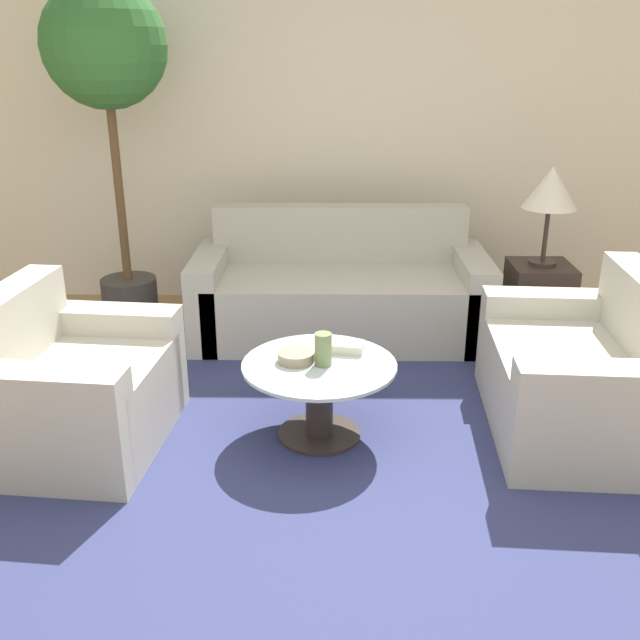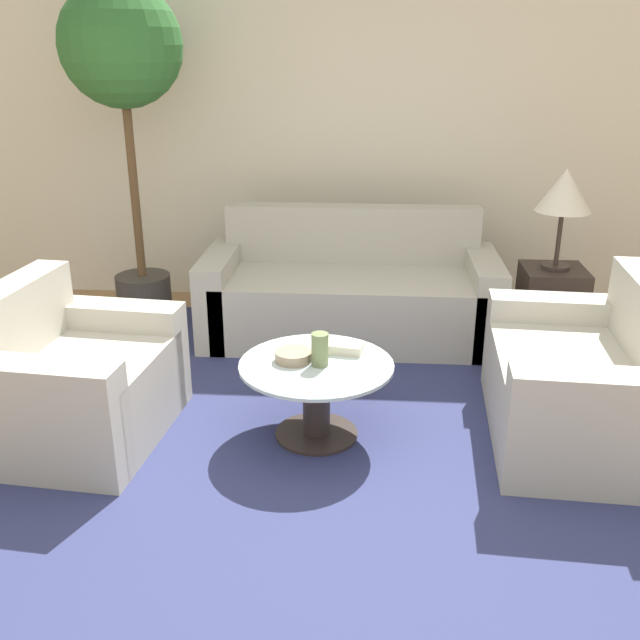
% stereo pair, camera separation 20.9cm
% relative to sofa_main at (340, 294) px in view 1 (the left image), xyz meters
% --- Properties ---
extents(ground_plane, '(14.00, 14.00, 0.00)m').
position_rel_sofa_main_xyz_m(ground_plane, '(-0.09, -2.27, -0.29)').
color(ground_plane, '#9E754C').
extents(wall_back, '(10.00, 0.06, 2.60)m').
position_rel_sofa_main_xyz_m(wall_back, '(-0.09, 0.81, 1.01)').
color(wall_back, beige).
rests_on(wall_back, ground_plane).
extents(rug, '(3.63, 3.73, 0.01)m').
position_rel_sofa_main_xyz_m(rug, '(-0.12, -1.44, -0.28)').
color(rug, navy).
rests_on(rug, ground_plane).
extents(sofa_main, '(1.99, 0.86, 0.85)m').
position_rel_sofa_main_xyz_m(sofa_main, '(0.00, 0.00, 0.00)').
color(sofa_main, '#B2AD9E').
rests_on(sofa_main, ground_plane).
extents(armchair, '(0.88, 1.06, 0.82)m').
position_rel_sofa_main_xyz_m(armchair, '(-1.37, -1.51, -0.00)').
color(armchair, '#B2AD9E').
rests_on(armchair, ground_plane).
extents(loveseat, '(0.88, 1.25, 0.84)m').
position_rel_sofa_main_xyz_m(loveseat, '(1.26, -1.34, 0.00)').
color(loveseat, '#B2AD9E').
rests_on(loveseat, ground_plane).
extents(coffee_table, '(0.78, 0.78, 0.41)m').
position_rel_sofa_main_xyz_m(coffee_table, '(-0.12, -1.44, -0.02)').
color(coffee_table, '#332823').
rests_on(coffee_table, ground_plane).
extents(side_table, '(0.40, 0.40, 0.55)m').
position_rel_sofa_main_xyz_m(side_table, '(1.33, -0.16, -0.01)').
color(side_table, '#332823').
rests_on(side_table, ground_plane).
extents(table_lamp, '(0.35, 0.35, 0.64)m').
position_rel_sofa_main_xyz_m(table_lamp, '(1.33, -0.16, 0.76)').
color(table_lamp, '#332823').
rests_on(table_lamp, side_table).
extents(potted_plant, '(0.80, 0.80, 2.31)m').
position_rel_sofa_main_xyz_m(potted_plant, '(-1.52, 0.16, 1.45)').
color(potted_plant, '#3D3833').
rests_on(potted_plant, ground_plane).
extents(vase, '(0.09, 0.09, 0.17)m').
position_rel_sofa_main_xyz_m(vase, '(-0.10, -1.46, 0.21)').
color(vase, '#6B7A4C').
rests_on(vase, coffee_table).
extents(bowl, '(0.19, 0.19, 0.05)m').
position_rel_sofa_main_xyz_m(bowl, '(-0.24, -1.42, 0.15)').
color(bowl, gray).
rests_on(bowl, coffee_table).
extents(book_stack, '(0.24, 0.15, 0.05)m').
position_rel_sofa_main_xyz_m(book_stack, '(-0.01, -1.29, 0.15)').
color(book_stack, beige).
rests_on(book_stack, coffee_table).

